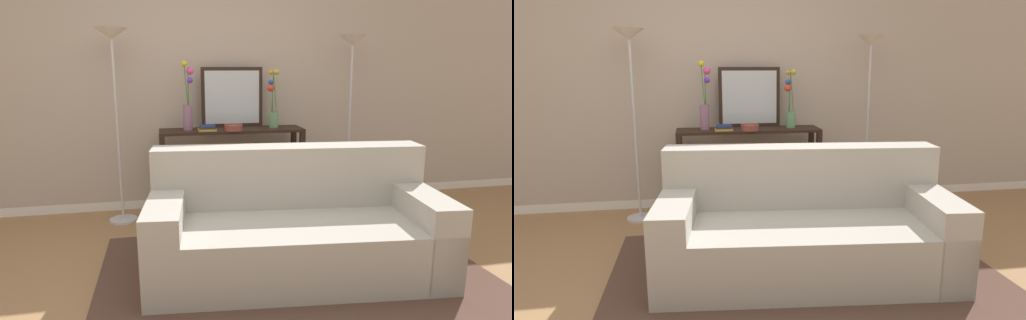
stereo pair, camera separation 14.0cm
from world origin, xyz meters
The scene contains 13 objects.
ground_plane centered at (0.00, 0.00, -0.01)m, with size 16.00×16.00×0.02m, color #9E754C.
back_wall centered at (0.00, 2.15, 1.31)m, with size 12.00×0.15×2.62m.
area_rug centered at (0.55, 0.24, 0.01)m, with size 2.76×2.04×0.01m.
couch centered at (0.56, 0.40, 0.31)m, with size 2.12×1.12×0.88m.
console_table centered at (0.32, 1.80, 0.59)m, with size 1.41×0.36×0.86m.
floor_lamp_left centered at (-0.75, 1.74, 1.41)m, with size 0.28×0.28×1.79m.
floor_lamp_right centered at (1.54, 1.74, 1.39)m, with size 0.28×0.28×1.76m.
wall_mirror centered at (0.35, 1.94, 1.15)m, with size 0.62×0.02×0.60m.
vase_tall_flowers centered at (-0.10, 1.81, 1.10)m, with size 0.12×0.10×0.66m.
vase_short_flowers centered at (0.75, 1.81, 1.07)m, with size 0.12×0.11×0.58m.
fruit_bowl centered at (0.32, 1.69, 0.89)m, with size 0.18×0.18×0.06m.
book_stack centered at (0.07, 1.72, 0.88)m, with size 0.17×0.13×0.05m.
book_row_under_console centered at (-0.12, 1.80, 0.05)m, with size 0.27×0.17×0.12m.
Camera 2 is at (-0.18, -2.48, 1.48)m, focal length 30.75 mm.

